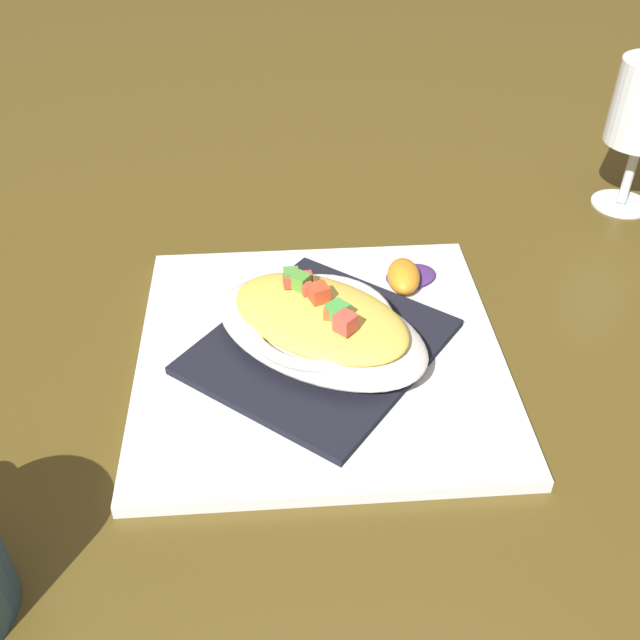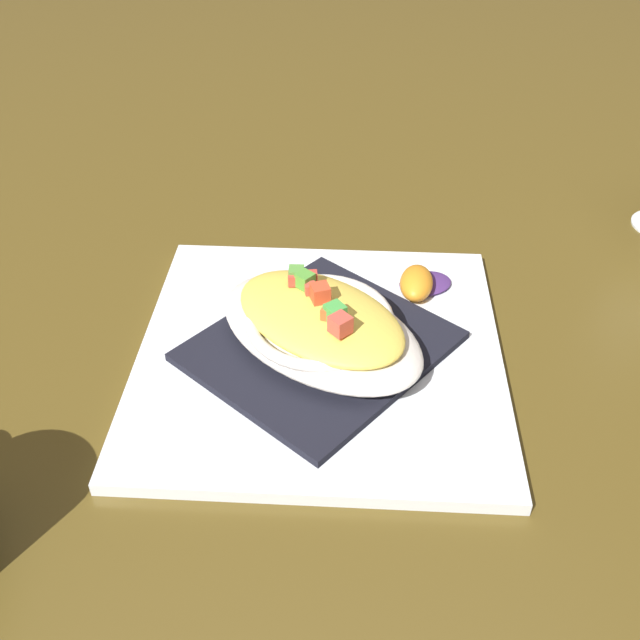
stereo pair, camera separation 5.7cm
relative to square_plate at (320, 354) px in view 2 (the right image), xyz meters
The scene contains 5 objects.
ground_plane 0.01m from the square_plate, ahead, with size 2.60×2.60×0.00m, color #534118.
square_plate is the anchor object (origin of this frame).
folded_napkin 0.01m from the square_plate, ahead, with size 0.16×0.18×0.01m, color black.
gratin_dish 0.03m from the square_plate, 165.33° to the right, with size 0.20×0.21×0.05m.
orange_garnish 0.12m from the square_plate, 133.12° to the left, with size 0.06×0.06×0.02m.
Camera 2 is at (0.45, 0.01, 0.40)m, focal length 41.29 mm.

